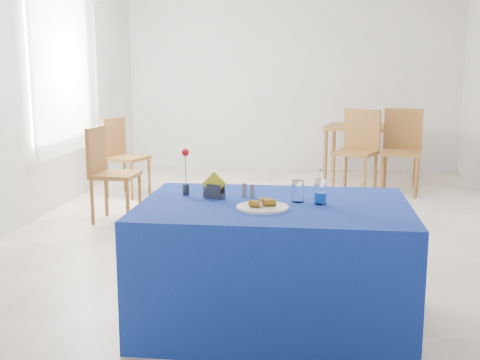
# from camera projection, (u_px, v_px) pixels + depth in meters

# --- Properties ---
(floor) EXTENTS (7.00, 7.00, 0.00)m
(floor) POSITION_uv_depth(u_px,v_px,m) (276.00, 228.00, 5.92)
(floor) COLOR beige
(floor) RESTS_ON ground
(room_shell) EXTENTS (7.00, 7.00, 7.00)m
(room_shell) POSITION_uv_depth(u_px,v_px,m) (278.00, 46.00, 5.59)
(room_shell) COLOR silver
(room_shell) RESTS_ON ground
(window_pane) EXTENTS (0.04, 1.50, 1.60)m
(window_pane) POSITION_uv_depth(u_px,v_px,m) (61.00, 68.00, 6.71)
(window_pane) COLOR white
(window_pane) RESTS_ON room_shell
(curtain) EXTENTS (0.04, 1.75, 1.85)m
(curtain) POSITION_uv_depth(u_px,v_px,m) (67.00, 68.00, 6.70)
(curtain) COLOR white
(curtain) RESTS_ON room_shell
(plate) EXTENTS (0.30, 0.30, 0.01)m
(plate) POSITION_uv_depth(u_px,v_px,m) (262.00, 207.00, 3.44)
(plate) COLOR white
(plate) RESTS_ON blue_table
(drinking_glass) EXTENTS (0.07, 0.07, 0.13)m
(drinking_glass) POSITION_uv_depth(u_px,v_px,m) (298.00, 191.00, 3.60)
(drinking_glass) COLOR white
(drinking_glass) RESTS_ON blue_table
(salt_shaker) EXTENTS (0.03, 0.03, 0.08)m
(salt_shaker) POSITION_uv_depth(u_px,v_px,m) (244.00, 190.00, 3.75)
(salt_shaker) COLOR slate
(salt_shaker) RESTS_ON blue_table
(pepper_shaker) EXTENTS (0.03, 0.03, 0.08)m
(pepper_shaker) POSITION_uv_depth(u_px,v_px,m) (252.00, 191.00, 3.72)
(pepper_shaker) COLOR slate
(pepper_shaker) RESTS_ON blue_table
(blue_table) EXTENTS (1.60, 1.10, 0.76)m
(blue_table) POSITION_uv_depth(u_px,v_px,m) (274.00, 264.00, 3.65)
(blue_table) COLOR navy
(blue_table) RESTS_ON floor
(water_bottle) EXTENTS (0.07, 0.07, 0.21)m
(water_bottle) POSITION_uv_depth(u_px,v_px,m) (320.00, 192.00, 3.55)
(water_bottle) COLOR white
(water_bottle) RESTS_ON blue_table
(napkin_holder) EXTENTS (0.15, 0.10, 0.17)m
(napkin_holder) POSITION_uv_depth(u_px,v_px,m) (214.00, 190.00, 3.71)
(napkin_holder) COLOR #3C3C41
(napkin_holder) RESTS_ON blue_table
(rose_vase) EXTENTS (0.05, 0.05, 0.30)m
(rose_vase) POSITION_uv_depth(u_px,v_px,m) (186.00, 173.00, 3.78)
(rose_vase) COLOR #27272D
(rose_vase) RESTS_ON blue_table
(oak_table) EXTENTS (1.41, 1.04, 0.76)m
(oak_table) POSITION_uv_depth(u_px,v_px,m) (373.00, 131.00, 8.36)
(oak_table) COLOR #99642C
(oak_table) RESTS_ON floor
(chair_bg_left) EXTENTS (0.61, 0.61, 1.04)m
(chair_bg_left) POSITION_uv_depth(u_px,v_px,m) (358.00, 145.00, 7.47)
(chair_bg_left) COLOR olive
(chair_bg_left) RESTS_ON floor
(chair_bg_right) EXTENTS (0.55, 0.55, 1.05)m
(chair_bg_right) POSITION_uv_depth(u_px,v_px,m) (402.00, 145.00, 7.45)
(chair_bg_right) COLOR olive
(chair_bg_right) RESTS_ON floor
(chair_win_a) EXTENTS (0.45, 0.45, 0.97)m
(chair_win_a) POSITION_uv_depth(u_px,v_px,m) (107.00, 167.00, 6.10)
(chair_win_a) COLOR olive
(chair_win_a) RESTS_ON floor
(chair_win_b) EXTENTS (0.54, 0.54, 0.95)m
(chair_win_b) POSITION_uv_depth(u_px,v_px,m) (121.00, 151.00, 7.31)
(chair_win_b) COLOR olive
(chair_win_b) RESTS_ON floor
(banana_pieces) EXTENTS (0.16, 0.13, 0.04)m
(banana_pieces) POSITION_uv_depth(u_px,v_px,m) (264.00, 202.00, 3.44)
(banana_pieces) COLOR gold
(banana_pieces) RESTS_ON plate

